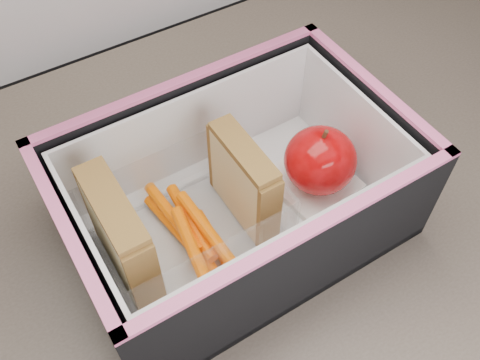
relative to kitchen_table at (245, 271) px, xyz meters
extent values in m
cube|color=#66574E|center=(0.00, 0.00, 0.08)|extent=(1.20, 0.80, 0.03)
cube|color=#382D26|center=(0.55, 0.35, -0.30)|extent=(0.05, 0.05, 0.72)
cube|color=beige|center=(-0.13, 0.01, 0.16)|extent=(0.01, 0.10, 0.10)
cube|color=#B14D5B|center=(-0.13, 0.01, 0.16)|extent=(0.01, 0.09, 0.10)
cube|color=beige|center=(-0.12, 0.01, 0.16)|extent=(0.01, 0.10, 0.10)
cube|color=brown|center=(-0.13, 0.01, 0.22)|extent=(0.03, 0.10, 0.01)
cube|color=beige|center=(0.00, 0.01, 0.16)|extent=(0.01, 0.09, 0.09)
cube|color=#B14D5B|center=(0.00, 0.01, 0.15)|extent=(0.01, 0.08, 0.09)
cube|color=beige|center=(0.01, 0.01, 0.16)|extent=(0.01, 0.09, 0.09)
cube|color=brown|center=(0.00, 0.01, 0.20)|extent=(0.03, 0.09, 0.01)
cylinder|color=#FF5F00|center=(-0.06, -0.01, 0.11)|extent=(0.01, 0.10, 0.01)
cylinder|color=#FF5F00|center=(-0.07, 0.03, 0.13)|extent=(0.02, 0.10, 0.01)
cylinder|color=#FF5F00|center=(-0.05, 0.00, 0.14)|extent=(0.02, 0.10, 0.01)
cylinder|color=#FF5F00|center=(-0.07, 0.03, 0.11)|extent=(0.03, 0.10, 0.01)
cylinder|color=#FF5F00|center=(-0.05, 0.02, 0.13)|extent=(0.02, 0.10, 0.01)
cylinder|color=#FF5F00|center=(-0.07, -0.02, 0.14)|extent=(0.03, 0.10, 0.01)
cylinder|color=#FF5F00|center=(-0.04, -0.02, 0.11)|extent=(0.02, 0.10, 0.01)
cube|color=white|center=(0.09, 0.01, 0.11)|extent=(0.09, 0.09, 0.01)
ellipsoid|color=#8F0200|center=(0.09, 0.00, 0.15)|extent=(0.09, 0.09, 0.07)
cylinder|color=#4B2D1A|center=(0.09, 0.00, 0.19)|extent=(0.01, 0.01, 0.01)
camera|label=1|loc=(-0.17, -0.26, 0.58)|focal=40.00mm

